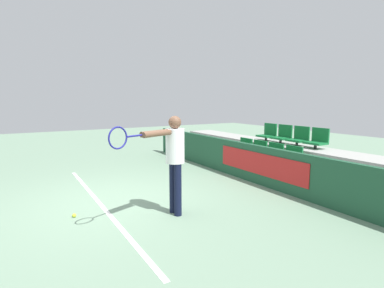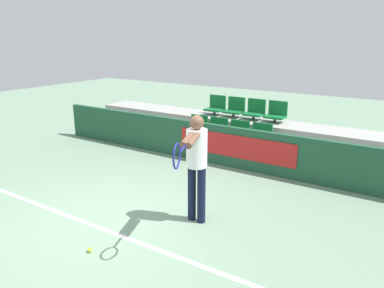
{
  "view_description": "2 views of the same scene",
  "coord_description": "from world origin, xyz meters",
  "views": [
    {
      "loc": [
        5.62,
        -1.56,
        1.98
      ],
      "look_at": [
        0.04,
        1.78,
        1.02
      ],
      "focal_mm": 28.0,
      "sensor_mm": 36.0,
      "label": 1
    },
    {
      "loc": [
        4.03,
        -3.81,
        2.85
      ],
      "look_at": [
        0.19,
        2.16,
        0.78
      ],
      "focal_mm": 35.0,
      "sensor_mm": 36.0,
      "label": 2
    }
  ],
  "objects": [
    {
      "name": "barrier_wall",
      "position": [
        0.01,
        3.36,
        0.46
      ],
      "size": [
        9.31,
        0.14,
        0.92
      ],
      "color": "#1E4C33",
      "rests_on": "ground"
    },
    {
      "name": "court_baseline",
      "position": [
        0.0,
        -0.25,
        0.0
      ],
      "size": [
        5.8,
        0.08,
        0.01
      ],
      "color": "white",
      "rests_on": "ground"
    },
    {
      "name": "stadium_chair_7",
      "position": [
        0.86,
        4.97,
        0.99
      ],
      "size": [
        0.48,
        0.39,
        0.51
      ],
      "color": "#333333",
      "rests_on": "bleacher_tier_middle"
    },
    {
      "name": "bleacher_tier_middle",
      "position": [
        0.0,
        4.85,
        0.38
      ],
      "size": [
        8.91,
        0.94,
        0.77
      ],
      "color": "#9E9E99",
      "rests_on": "ground"
    },
    {
      "name": "tennis_player",
      "position": [
        1.19,
        0.71,
        1.06
      ],
      "size": [
        0.64,
        1.42,
        1.72
      ],
      "rotation": [
        0.0,
        0.0,
        0.36
      ],
      "color": "black",
      "rests_on": "ground"
    },
    {
      "name": "ground_plane",
      "position": [
        0.0,
        0.0,
        0.0
      ],
      "size": [
        30.0,
        30.0,
        0.0
      ],
      "primitive_type": "plane",
      "color": "gray"
    },
    {
      "name": "stadium_chair_0",
      "position": [
        -0.86,
        4.03,
        0.6
      ],
      "size": [
        0.48,
        0.39,
        0.51
      ],
      "color": "#333333",
      "rests_on": "bleacher_tier_front"
    },
    {
      "name": "tennis_ball",
      "position": [
        0.43,
        -0.79,
        0.03
      ],
      "size": [
        0.07,
        0.07,
        0.07
      ],
      "color": "#CCDB33",
      "rests_on": "ground"
    },
    {
      "name": "stadium_chair_6",
      "position": [
        0.29,
        4.97,
        0.99
      ],
      "size": [
        0.48,
        0.39,
        0.51
      ],
      "color": "#333333",
      "rests_on": "bleacher_tier_middle"
    },
    {
      "name": "stadium_chair_1",
      "position": [
        -0.29,
        4.03,
        0.6
      ],
      "size": [
        0.48,
        0.39,
        0.51
      ],
      "color": "#333333",
      "rests_on": "bleacher_tier_front"
    },
    {
      "name": "bleacher_tier_front",
      "position": [
        0.0,
        3.91,
        0.19
      ],
      "size": [
        8.91,
        0.94,
        0.38
      ],
      "color": "#9E9E99",
      "rests_on": "ground"
    },
    {
      "name": "stadium_chair_4",
      "position": [
        -0.86,
        4.97,
        0.99
      ],
      "size": [
        0.48,
        0.39,
        0.51
      ],
      "color": "#333333",
      "rests_on": "bleacher_tier_middle"
    },
    {
      "name": "stadium_chair_2",
      "position": [
        0.29,
        4.03,
        0.6
      ],
      "size": [
        0.48,
        0.39,
        0.51
      ],
      "color": "#333333",
      "rests_on": "bleacher_tier_front"
    },
    {
      "name": "stadium_chair_3",
      "position": [
        0.86,
        4.03,
        0.6
      ],
      "size": [
        0.48,
        0.39,
        0.51
      ],
      "color": "#333333",
      "rests_on": "bleacher_tier_front"
    },
    {
      "name": "stadium_chair_5",
      "position": [
        -0.29,
        4.97,
        0.99
      ],
      "size": [
        0.48,
        0.39,
        0.51
      ],
      "color": "#333333",
      "rests_on": "bleacher_tier_middle"
    }
  ]
}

